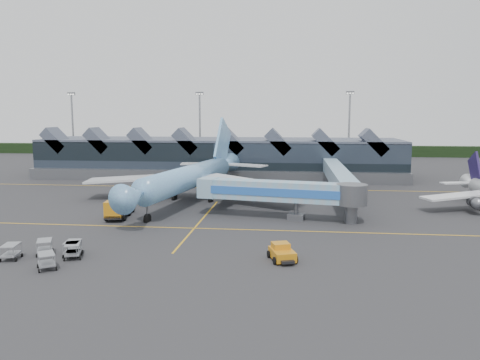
# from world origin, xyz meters

# --- Properties ---
(ground) EXTENTS (260.00, 260.00, 0.00)m
(ground) POSITION_xyz_m (0.00, 0.00, 0.00)
(ground) COLOR #29292C
(ground) RESTS_ON ground
(taxi_stripes) EXTENTS (120.00, 60.00, 0.01)m
(taxi_stripes) POSITION_xyz_m (0.00, 10.00, 0.01)
(taxi_stripes) COLOR gold
(taxi_stripes) RESTS_ON ground
(tree_line_far) EXTENTS (260.00, 4.00, 4.00)m
(tree_line_far) POSITION_xyz_m (0.00, 110.00, 2.00)
(tree_line_far) COLOR black
(tree_line_far) RESTS_ON ground
(terminal) EXTENTS (90.00, 22.25, 12.52)m
(terminal) POSITION_xyz_m (-5.07, 47.35, 4.88)
(terminal) COLOR black
(terminal) RESTS_ON ground
(light_masts) EXTENTS (132.40, 42.56, 22.45)m
(light_masts) POSITION_xyz_m (21.00, 62.80, 12.49)
(light_masts) COLOR gray
(light_masts) RESTS_ON ground
(main_airliner) EXTENTS (41.07, 47.78, 15.39)m
(main_airliner) POSITION_xyz_m (-4.61, 12.38, 4.52)
(main_airliner) COLOR #668BD0
(main_airliner) RESTS_ON ground
(jet_bridge) EXTENTS (25.47, 8.10, 5.84)m
(jet_bridge) POSITION_xyz_m (12.99, -0.86, 4.05)
(jet_bridge) COLOR #80B6D5
(jet_bridge) RESTS_ON ground
(fuel_truck) EXTENTS (3.91, 10.23, 3.40)m
(fuel_truck) POSITION_xyz_m (-13.03, -1.52, 1.90)
(fuel_truck) COLOR black
(fuel_truck) RESTS_ON ground
(pushback_tug) EXTENTS (3.46, 4.46, 1.80)m
(pushback_tug) POSITION_xyz_m (12.42, -21.05, 0.81)
(pushback_tug) COLOR orange
(pushback_tug) RESTS_ON ground
(baggage_carts) EXTENTS (8.59, 7.58, 1.67)m
(baggage_carts) POSITION_xyz_m (-12.72, -23.50, 0.94)
(baggage_carts) COLOR #999CA1
(baggage_carts) RESTS_ON ground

